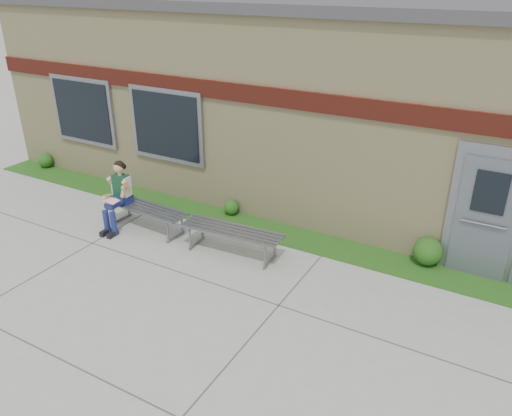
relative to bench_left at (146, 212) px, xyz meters
The scene contains 9 objects.
ground 2.92m from the bench_left, 31.18° to the right, with size 80.00×80.00×0.00m, color #9E9E99.
grass_strip 2.73m from the bench_left, 24.01° to the left, with size 16.00×0.80×0.02m, color #225115.
school_building 5.41m from the bench_left, 61.14° to the left, with size 16.20×6.22×4.20m.
bench_left is the anchor object (origin of this frame).
bench_right 2.00m from the bench_left, ahead, with size 1.94×0.65×0.50m.
girl 0.66m from the bench_left, 158.05° to the right, with size 0.50×0.82×1.38m.
shrub_west 4.81m from the bench_left, 163.65° to the left, with size 0.38×0.38×0.38m, color #225115.
shrub_mid 1.78m from the bench_left, 49.75° to the left, with size 0.32×0.32×0.32m, color #225115.
shrub_east 5.38m from the bench_left, 14.57° to the left, with size 0.51×0.51×0.51m, color #225115.
Camera 1 is at (3.81, -5.20, 4.70)m, focal length 35.00 mm.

